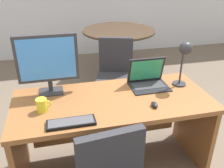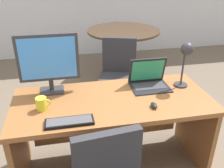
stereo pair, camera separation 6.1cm
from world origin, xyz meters
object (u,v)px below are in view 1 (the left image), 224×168
(keyboard, at_px, (71,123))
(coffee_mug, at_px, (42,105))
(laptop, at_px, (147,77))
(desk_lamp, at_px, (185,54))
(mouse, at_px, (154,105))
(monitor, at_px, (47,61))
(meeting_table, at_px, (119,42))
(desk, at_px, (112,117))
(meeting_chair_near, at_px, (115,81))

(keyboard, xyz_separation_m, coffee_mug, (-0.19, 0.22, 0.04))
(laptop, xyz_separation_m, desk_lamp, (0.28, -0.09, 0.22))
(keyboard, xyz_separation_m, mouse, (0.64, 0.08, 0.01))
(monitor, bearing_deg, keyboard, -76.03)
(desk_lamp, xyz_separation_m, meeting_table, (-0.08, 1.85, -0.43))
(desk, height_order, monitor, monitor)
(monitor, height_order, desk_lamp, monitor)
(desk_lamp, bearing_deg, monitor, 172.81)
(desk, height_order, meeting_table, meeting_table)
(mouse, bearing_deg, coffee_mug, 170.55)
(desk_lamp, height_order, coffee_mug, desk_lamp)
(laptop, xyz_separation_m, keyboard, (-0.73, -0.45, -0.06))
(meeting_table, bearing_deg, laptop, -96.53)
(meeting_table, relative_size, meeting_chair_near, 1.27)
(meeting_table, bearing_deg, monitor, -121.60)
(keyboard, xyz_separation_m, desk_lamp, (1.01, 0.36, 0.29))
(laptop, relative_size, desk_lamp, 0.82)
(keyboard, distance_m, coffee_mug, 0.29)
(desk, relative_size, monitor, 3.21)
(coffee_mug, bearing_deg, keyboard, -48.44)
(monitor, distance_m, laptop, 0.88)
(keyboard, relative_size, coffee_mug, 3.07)
(desk_lamp, relative_size, coffee_mug, 3.72)
(desk, height_order, laptop, laptop)
(meeting_table, bearing_deg, desk_lamp, -87.44)
(desk, distance_m, coffee_mug, 0.62)
(desk_lamp, bearing_deg, meeting_chair_near, 109.30)
(coffee_mug, distance_m, meeting_table, 2.29)
(mouse, height_order, coffee_mug, coffee_mug)
(monitor, distance_m, coffee_mug, 0.38)
(mouse, distance_m, meeting_chair_near, 1.35)
(coffee_mug, height_order, meeting_chair_near, meeting_chair_near)
(monitor, xyz_separation_m, laptop, (0.85, -0.05, -0.21))
(mouse, bearing_deg, monitor, 151.05)
(mouse, bearing_deg, desk_lamp, 37.59)
(desk, relative_size, mouse, 19.93)
(coffee_mug, bearing_deg, meeting_table, 60.73)
(desk, height_order, meeting_chair_near, meeting_chair_near)
(laptop, bearing_deg, desk, -158.52)
(desk, distance_m, desk_lamp, 0.82)
(monitor, xyz_separation_m, desk_lamp, (1.13, -0.14, 0.01))
(laptop, height_order, meeting_table, laptop)
(laptop, relative_size, mouse, 4.14)
(keyboard, relative_size, meeting_table, 0.30)
(meeting_chair_near, bearing_deg, coffee_mug, -126.45)
(laptop, distance_m, keyboard, 0.86)
(monitor, bearing_deg, desk, -21.54)
(laptop, bearing_deg, mouse, -102.28)
(coffee_mug, relative_size, meeting_chair_near, 0.13)
(monitor, bearing_deg, meeting_chair_near, 47.83)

